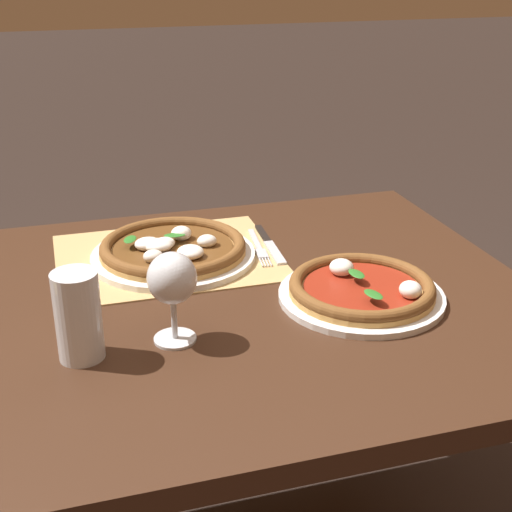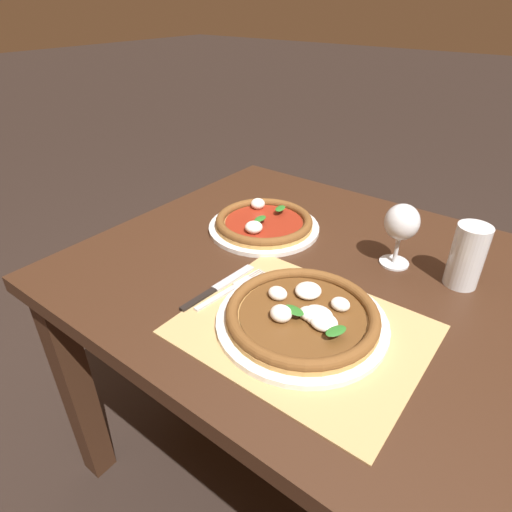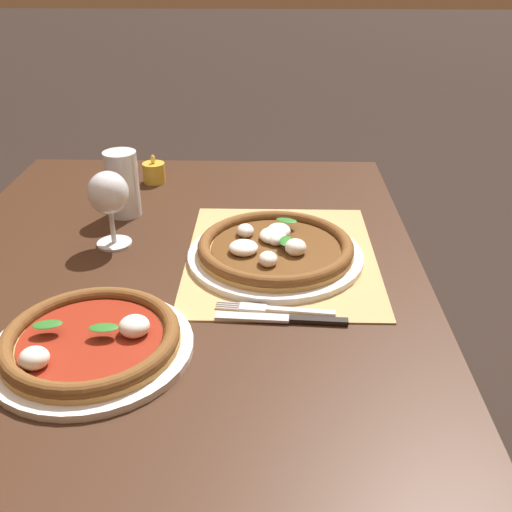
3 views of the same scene
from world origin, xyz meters
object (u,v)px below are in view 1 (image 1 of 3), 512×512
Objects in this scene: pint_glass at (78,318)px; wine_glass at (172,282)px; fork at (259,247)px; knife at (269,244)px; pizza_near at (173,249)px; pizza_far at (362,289)px.

wine_glass is at bearing -176.43° from pint_glass.
knife is at bearing -157.95° from fork.
pint_glass reaches higher than pizza_near.
knife is at bearing -177.47° from pizza_near.
pint_glass is at bearing 39.53° from knife.
pint_glass is at bearing 6.75° from pizza_far.
pint_glass is (0.50, 0.06, 0.05)m from pizza_far.
pizza_far is 2.09× the size of pint_glass.
pint_glass is 0.52m from fork.
knife is at bearing -72.91° from pizza_far.
pizza_far is 1.96× the size of wine_glass.
wine_glass is at bearing 8.07° from pizza_far.
wine_glass is at bearing 53.42° from fork.
fork is at bearing 22.05° from knife.
pizza_near is 0.21m from knife.
pizza_near is 1.56× the size of knife.
knife is (0.09, -0.28, -0.01)m from pizza_far.
pizza_far is at bearing 137.31° from pizza_near.
pint_glass reaches higher than fork.
wine_glass is at bearing 80.11° from pizza_near.
fork is (0.11, -0.27, -0.01)m from pizza_far.
pizza_near reaches higher than knife.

